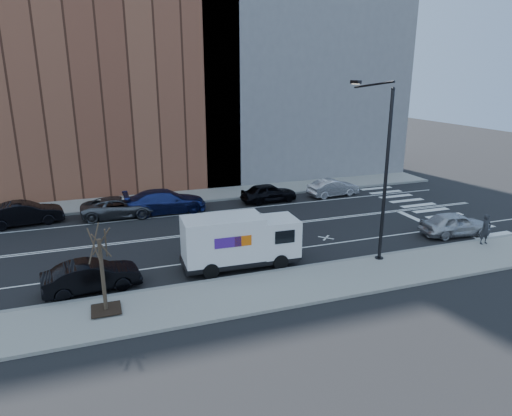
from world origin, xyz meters
TOP-DOWN VIEW (x-y plane):
  - ground at (0.00, 0.00)m, footprint 120.00×120.00m
  - sidewalk_near at (0.00, -8.80)m, footprint 44.00×3.60m
  - sidewalk_far at (0.00, 8.80)m, footprint 44.00×3.60m
  - curb_near at (0.00, -7.00)m, footprint 44.00×0.25m
  - curb_far at (0.00, 7.00)m, footprint 44.00×0.25m
  - crosswalk at (16.00, 0.00)m, footprint 3.00×14.00m
  - road_markings at (0.00, 0.00)m, footprint 40.00×8.60m
  - bldg_brick at (-8.00, 15.60)m, footprint 26.00×10.00m
  - bldg_concrete at (12.00, 15.60)m, footprint 20.00×10.00m
  - streetlight at (7.00, -6.91)m, footprint 0.44×4.02m
  - street_tree at (-7.00, -8.40)m, footprint 1.20×1.20m
  - fedex_van at (-0.26, -5.60)m, footprint 6.13×2.33m
  - far_parked_b at (-11.57, 5.66)m, footprint 4.91×2.28m
  - far_parked_c at (-5.60, 5.32)m, footprint 5.21×2.60m
  - far_parked_d at (-2.40, 5.31)m, footprint 5.82×2.44m
  - far_parked_e at (5.60, 5.40)m, footprint 4.43×1.98m
  - far_parked_f at (11.20, 5.34)m, footprint 4.34×1.87m
  - driving_sedan at (1.57, -1.81)m, footprint 4.62×1.75m
  - near_parked_rear_a at (-7.50, -5.91)m, footprint 4.48×2.02m
  - near_parked_front at (13.70, -5.53)m, footprint 4.47×2.17m
  - pedestrian at (13.98, -7.59)m, footprint 0.65×0.43m

SIDE VIEW (x-z plane):
  - ground at x=0.00m, z-range 0.00..0.00m
  - crosswalk at x=16.00m, z-range 0.00..0.01m
  - road_markings at x=0.00m, z-range 0.00..0.01m
  - sidewalk_near at x=0.00m, z-range 0.00..0.15m
  - sidewalk_far at x=0.00m, z-range 0.00..0.15m
  - curb_near at x=0.00m, z-range 0.00..0.17m
  - curb_far at x=0.00m, z-range 0.00..0.17m
  - far_parked_f at x=11.20m, z-range 0.00..1.39m
  - far_parked_c at x=-5.60m, z-range 0.00..1.42m
  - near_parked_rear_a at x=-7.50m, z-range 0.00..1.43m
  - near_parked_front at x=13.70m, z-range 0.00..1.47m
  - far_parked_e at x=5.60m, z-range 0.00..1.48m
  - driving_sedan at x=1.57m, z-range 0.00..1.50m
  - far_parked_b at x=-11.57m, z-range 0.00..1.56m
  - far_parked_d at x=-2.40m, z-range 0.00..1.68m
  - pedestrian at x=13.98m, z-range 0.15..1.93m
  - street_tree at x=-7.00m, z-range -0.42..3.33m
  - fedex_van at x=-0.26m, z-range 0.07..2.84m
  - streetlight at x=7.00m, z-range 0.41..9.75m
  - bldg_brick at x=-8.00m, z-range 0.00..22.00m
  - bldg_concrete at x=12.00m, z-range 0.00..26.00m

